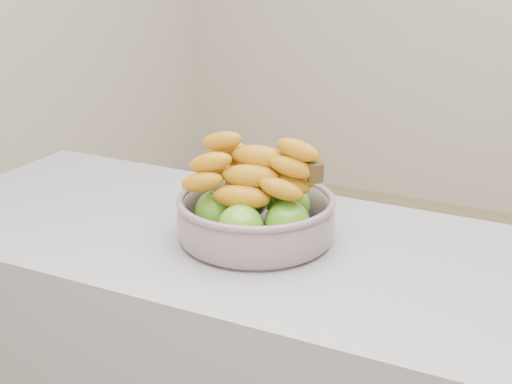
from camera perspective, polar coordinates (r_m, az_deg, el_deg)
fruit_bowl at (r=1.39m, az=-0.01°, el=-1.52°), size 0.31×0.31×0.19m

